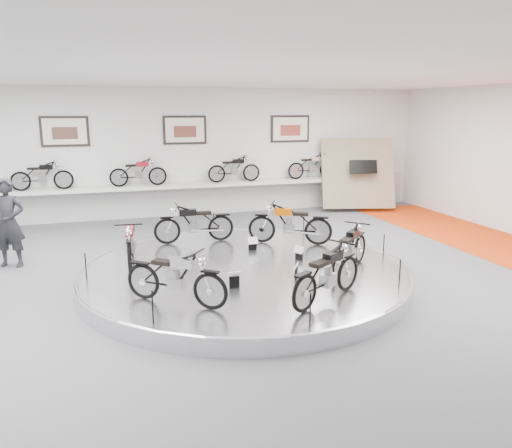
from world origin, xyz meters
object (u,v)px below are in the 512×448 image
object	(u,v)px
visitor	(8,223)
bike_a	(290,223)
bike_e	(327,274)
bike_f	(350,248)
bike_c	(130,242)
shelf	(188,185)
display_platform	(245,274)
bike_b	(194,223)
bike_d	(176,277)

from	to	relation	value
visitor	bike_a	bearing A→B (deg)	5.65
bike_e	bike_a	bearing A→B (deg)	47.07
bike_f	bike_e	bearing A→B (deg)	-172.29
bike_c	bike_e	bearing A→B (deg)	48.77
bike_f	visitor	size ratio (longest dim) A/B	0.78
bike_f	bike_c	bearing A→B (deg)	113.92
shelf	bike_e	distance (m)	8.56
display_platform	shelf	distance (m)	6.46
shelf	bike_c	xyz separation A→B (m)	(-2.11, -5.51, -0.25)
shelf	bike_f	xyz separation A→B (m)	(1.84, -7.24, -0.26)
display_platform	bike_a	world-z (taller)	bike_a
display_platform	bike_e	world-z (taller)	bike_e
bike_e	bike_f	size ratio (longest dim) A/B	1.05
display_platform	bike_c	bearing A→B (deg)	157.10
shelf	bike_e	world-z (taller)	bike_e
display_platform	bike_a	xyz separation A→B (m)	(1.47, 1.35, 0.63)
bike_a	bike_b	bearing A→B (deg)	6.35
shelf	bike_a	distance (m)	5.27
bike_b	bike_c	distance (m)	1.95
bike_c	bike_e	size ratio (longest dim) A/B	0.98
bike_c	bike_e	xyz separation A→B (m)	(2.88, -3.02, 0.01)
bike_b	bike_a	bearing A→B (deg)	161.08
shelf	visitor	bearing A→B (deg)	-138.92
display_platform	bike_e	xyz separation A→B (m)	(0.77, -2.13, 0.61)
bike_a	bike_f	bearing A→B (deg)	126.76
shelf	visitor	world-z (taller)	visitor
shelf	bike_f	distance (m)	7.47
bike_e	bike_f	xyz separation A→B (m)	(1.08, 1.29, -0.02)
bike_c	bike_e	distance (m)	4.17
bike_d	bike_f	xyz separation A→B (m)	(3.41, 0.70, -0.01)
bike_b	bike_d	bearing A→B (deg)	76.91
bike_c	bike_d	world-z (taller)	bike_d
bike_c	bike_f	world-z (taller)	bike_c
shelf	visitor	size ratio (longest dim) A/B	5.71
bike_c	bike_d	distance (m)	2.49
display_platform	visitor	bearing A→B (deg)	151.62
shelf	bike_c	world-z (taller)	bike_c
bike_e	bike_f	bearing A→B (deg)	18.62
shelf	bike_c	bearing A→B (deg)	-110.97
bike_c	bike_b	bearing A→B (deg)	134.29
bike_a	bike_e	xyz separation A→B (m)	(-0.70, -3.47, -0.02)
bike_c	visitor	size ratio (longest dim) A/B	0.79
bike_b	bike_d	size ratio (longest dim) A/B	1.02
display_platform	bike_f	world-z (taller)	bike_f
bike_a	visitor	xyz separation A→B (m)	(-6.00, 1.10, 0.18)
bike_c	bike_d	size ratio (longest dim) A/B	1.00
shelf	bike_a	bearing A→B (deg)	-73.81
display_platform	bike_d	distance (m)	2.28
bike_d	bike_b	bearing A→B (deg)	114.58
bike_a	bike_d	size ratio (longest dim) A/B	1.07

